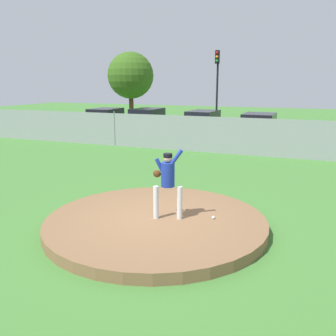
{
  "coord_description": "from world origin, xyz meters",
  "views": [
    {
      "loc": [
        3.4,
        -7.65,
        3.45
      ],
      "look_at": [
        -0.43,
        1.86,
        1.05
      ],
      "focal_mm": 39.16,
      "sensor_mm": 36.0,
      "label": 1
    }
  ],
  "objects_px": {
    "parked_car_burgundy": "(259,129)",
    "parked_car_navy": "(147,123)",
    "parked_car_charcoal": "(106,121)",
    "parked_car_slate": "(203,125)",
    "traffic_light_near": "(217,77)",
    "pitcher_youth": "(167,179)",
    "baseball": "(213,217)",
    "traffic_cone_orange": "(329,136)"
  },
  "relations": [
    {
      "from": "parked_car_charcoal",
      "to": "parked_car_navy",
      "type": "bearing_deg",
      "value": -0.57
    },
    {
      "from": "parked_car_burgundy",
      "to": "traffic_cone_orange",
      "type": "bearing_deg",
      "value": 31.51
    },
    {
      "from": "baseball",
      "to": "traffic_light_near",
      "type": "height_order",
      "value": "traffic_light_near"
    },
    {
      "from": "baseball",
      "to": "parked_car_slate",
      "type": "distance_m",
      "value": 14.68
    },
    {
      "from": "baseball",
      "to": "parked_car_burgundy",
      "type": "relative_size",
      "value": 0.02
    },
    {
      "from": "parked_car_burgundy",
      "to": "parked_car_slate",
      "type": "relative_size",
      "value": 0.93
    },
    {
      "from": "parked_car_charcoal",
      "to": "parked_car_slate",
      "type": "xyz_separation_m",
      "value": [
        7.1,
        -0.13,
        0.02
      ]
    },
    {
      "from": "parked_car_navy",
      "to": "traffic_light_near",
      "type": "relative_size",
      "value": 0.8
    },
    {
      "from": "parked_car_burgundy",
      "to": "parked_car_navy",
      "type": "xyz_separation_m",
      "value": [
        -7.35,
        0.36,
        0.04
      ]
    },
    {
      "from": "parked_car_burgundy",
      "to": "traffic_cone_orange",
      "type": "distance_m",
      "value": 4.63
    },
    {
      "from": "baseball",
      "to": "parked_car_charcoal",
      "type": "height_order",
      "value": "parked_car_charcoal"
    },
    {
      "from": "pitcher_youth",
      "to": "parked_car_navy",
      "type": "bearing_deg",
      "value": 116.75
    },
    {
      "from": "pitcher_youth",
      "to": "baseball",
      "type": "bearing_deg",
      "value": 19.59
    },
    {
      "from": "parked_car_charcoal",
      "to": "parked_car_burgundy",
      "type": "bearing_deg",
      "value": -2.12
    },
    {
      "from": "pitcher_youth",
      "to": "parked_car_slate",
      "type": "bearing_deg",
      "value": 103.36
    },
    {
      "from": "pitcher_youth",
      "to": "traffic_light_near",
      "type": "height_order",
      "value": "traffic_light_near"
    },
    {
      "from": "parked_car_burgundy",
      "to": "traffic_light_near",
      "type": "distance_m",
      "value": 6.31
    },
    {
      "from": "traffic_cone_orange",
      "to": "traffic_light_near",
      "type": "bearing_deg",
      "value": 166.84
    },
    {
      "from": "parked_car_burgundy",
      "to": "traffic_light_near",
      "type": "xyz_separation_m",
      "value": [
        -3.66,
        4.18,
        2.99
      ]
    },
    {
      "from": "baseball",
      "to": "traffic_light_near",
      "type": "relative_size",
      "value": 0.01
    },
    {
      "from": "pitcher_youth",
      "to": "parked_car_slate",
      "type": "distance_m",
      "value": 14.75
    },
    {
      "from": "parked_car_navy",
      "to": "baseball",
      "type": "bearing_deg",
      "value": -59.41
    },
    {
      "from": "traffic_cone_orange",
      "to": "parked_car_navy",
      "type": "bearing_deg",
      "value": -169.71
    },
    {
      "from": "parked_car_navy",
      "to": "parked_car_charcoal",
      "type": "bearing_deg",
      "value": 179.43
    },
    {
      "from": "pitcher_youth",
      "to": "parked_car_slate",
      "type": "xyz_separation_m",
      "value": [
        -3.41,
        14.35,
        -0.41
      ]
    },
    {
      "from": "parked_car_navy",
      "to": "parked_car_slate",
      "type": "bearing_deg",
      "value": -1.44
    },
    {
      "from": "baseball",
      "to": "parked_car_burgundy",
      "type": "xyz_separation_m",
      "value": [
        -0.97,
        13.72,
        0.51
      ]
    },
    {
      "from": "parked_car_charcoal",
      "to": "traffic_cone_orange",
      "type": "xyz_separation_m",
      "value": [
        14.49,
        2.01,
        -0.55
      ]
    },
    {
      "from": "baseball",
      "to": "parked_car_navy",
      "type": "distance_m",
      "value": 16.36
    },
    {
      "from": "parked_car_slate",
      "to": "traffic_light_near",
      "type": "height_order",
      "value": "traffic_light_near"
    },
    {
      "from": "parked_car_navy",
      "to": "parked_car_charcoal",
      "type": "distance_m",
      "value": 3.22
    },
    {
      "from": "parked_car_burgundy",
      "to": "parked_car_slate",
      "type": "bearing_deg",
      "value": 175.7
    },
    {
      "from": "parked_car_slate",
      "to": "traffic_light_near",
      "type": "distance_m",
      "value": 4.92
    },
    {
      "from": "baseball",
      "to": "parked_car_slate",
      "type": "xyz_separation_m",
      "value": [
        -4.45,
        13.98,
        0.54
      ]
    },
    {
      "from": "parked_car_navy",
      "to": "parked_car_burgundy",
      "type": "bearing_deg",
      "value": -2.79
    },
    {
      "from": "parked_car_slate",
      "to": "traffic_cone_orange",
      "type": "bearing_deg",
      "value": 16.15
    },
    {
      "from": "parked_car_slate",
      "to": "baseball",
      "type": "bearing_deg",
      "value": -72.35
    },
    {
      "from": "baseball",
      "to": "parked_car_charcoal",
      "type": "bearing_deg",
      "value": 129.29
    },
    {
      "from": "pitcher_youth",
      "to": "parked_car_charcoal",
      "type": "distance_m",
      "value": 17.89
    },
    {
      "from": "parked_car_burgundy",
      "to": "parked_car_navy",
      "type": "distance_m",
      "value": 7.36
    },
    {
      "from": "pitcher_youth",
      "to": "parked_car_charcoal",
      "type": "height_order",
      "value": "pitcher_youth"
    },
    {
      "from": "traffic_light_near",
      "to": "parked_car_charcoal",
      "type": "bearing_deg",
      "value": -151.29
    }
  ]
}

